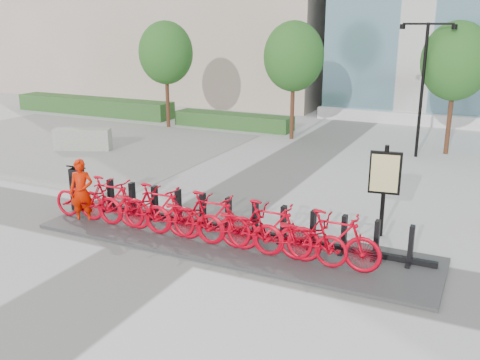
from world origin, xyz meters
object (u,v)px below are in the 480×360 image
at_px(bike_0, 88,199).
at_px(kiosk, 78,188).
at_px(jersey_barrier, 83,139).
at_px(worker_red, 82,192).
at_px(map_sign, 385,177).

bearing_deg(bike_0, kiosk, 57.24).
height_order(bike_0, jersey_barrier, bike_0).
bearing_deg(bike_0, jersey_barrier, 42.49).
bearing_deg(worker_red, jersey_barrier, 109.41).
bearing_deg(worker_red, map_sign, -3.03).
distance_m(bike_0, worker_red, 0.26).
xyz_separation_m(kiosk, worker_red, (0.70, -0.61, 0.16)).
distance_m(kiosk, map_sign, 8.07).
height_order(kiosk, map_sign, map_sign).
height_order(jersey_barrier, map_sign, map_sign).
height_order(kiosk, worker_red, worker_red).
xyz_separation_m(bike_0, jersey_barrier, (-5.81, 6.34, -0.20)).
xyz_separation_m(worker_red, map_sign, (7.12, 2.46, 0.65)).
relative_size(kiosk, jersey_barrier, 0.56).
distance_m(worker_red, jersey_barrier, 8.61).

